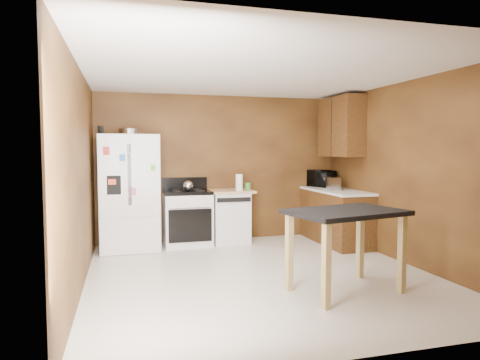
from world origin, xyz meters
name	(u,v)px	position (x,y,z in m)	size (l,w,h in m)	color
floor	(260,275)	(0.00, 0.00, 0.00)	(4.50, 4.50, 0.00)	beige
ceiling	(261,73)	(0.00, 0.00, 2.50)	(4.50, 4.50, 0.00)	white
wall_back	(221,168)	(0.00, 2.25, 1.25)	(4.20, 4.20, 0.00)	brown
wall_front	(356,193)	(0.00, -2.25, 1.25)	(4.20, 4.20, 0.00)	brown
wall_left	(80,178)	(-2.10, 0.00, 1.25)	(4.50, 4.50, 0.00)	brown
wall_right	(407,173)	(2.10, 0.00, 1.25)	(4.50, 4.50, 0.00)	brown
roasting_pan	(131,132)	(-1.52, 1.91, 1.85)	(0.37, 0.37, 0.09)	silver
pen_cup	(101,130)	(-1.96, 1.82, 1.86)	(0.08, 0.08, 0.13)	black
kettle	(188,186)	(-0.64, 1.82, 0.99)	(0.17, 0.17, 0.17)	silver
paper_towel	(239,182)	(0.21, 1.79, 1.03)	(0.12, 0.12, 0.27)	white
green_canister	(248,186)	(0.41, 1.98, 0.95)	(0.10, 0.10, 0.11)	green
toaster	(333,183)	(1.75, 1.45, 1.00)	(0.18, 0.29, 0.21)	silver
microwave	(321,179)	(1.82, 2.04, 1.04)	(0.49, 0.33, 0.27)	black
refrigerator	(130,192)	(-1.55, 1.86, 0.90)	(0.90, 0.80, 1.80)	white
gas_range	(187,217)	(-0.64, 1.92, 0.46)	(0.76, 0.68, 1.10)	white
dishwasher	(229,216)	(0.08, 1.95, 0.45)	(0.78, 0.63, 0.89)	white
right_cabinets	(337,189)	(1.84, 1.48, 0.91)	(0.63, 1.58, 2.45)	brown
island	(346,223)	(0.70, -0.85, 0.77)	(1.36, 1.05, 0.91)	black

